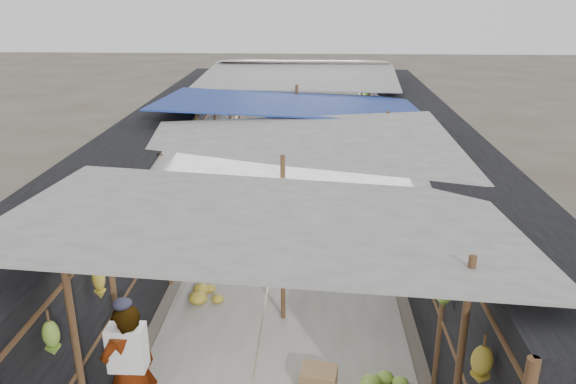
% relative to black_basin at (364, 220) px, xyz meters
% --- Properties ---
extents(aisle_slab, '(3.60, 16.00, 0.02)m').
position_rel_black_basin_xyz_m(aisle_slab, '(-1.53, -0.27, -0.08)').
color(aisle_slab, '#9E998E').
rests_on(aisle_slab, ground).
extents(stall_left, '(1.40, 15.00, 2.30)m').
position_rel_black_basin_xyz_m(stall_left, '(-4.23, -0.27, 1.06)').
color(stall_left, black).
rests_on(stall_left, ground).
extents(stall_right, '(1.40, 15.00, 2.30)m').
position_rel_black_basin_xyz_m(stall_right, '(1.17, -0.27, 1.06)').
color(stall_right, black).
rests_on(stall_right, ground).
extents(crate_mid, '(0.50, 0.42, 0.27)m').
position_rel_black_basin_xyz_m(crate_mid, '(-1.00, -5.32, 0.05)').
color(crate_mid, olive).
rests_on(crate_mid, ground).
extents(crate_back, '(0.54, 0.46, 0.31)m').
position_rel_black_basin_xyz_m(crate_back, '(-1.86, 5.33, 0.07)').
color(crate_back, olive).
rests_on(crate_back, ground).
extents(black_basin, '(0.57, 0.57, 0.17)m').
position_rel_black_basin_xyz_m(black_basin, '(0.00, 0.00, 0.00)').
color(black_basin, black).
rests_on(black_basin, ground).
extents(vendor_elderly, '(0.72, 0.68, 1.65)m').
position_rel_black_basin_xyz_m(vendor_elderly, '(-3.08, -6.15, 0.74)').
color(vendor_elderly, silver).
rests_on(vendor_elderly, ground).
extents(shopper_blue, '(0.90, 0.78, 1.60)m').
position_rel_black_basin_xyz_m(shopper_blue, '(-2.48, 2.15, 0.72)').
color(shopper_blue, '#2145A6').
rests_on(shopper_blue, ground).
extents(vendor_seated, '(0.53, 0.67, 0.91)m').
position_rel_black_basin_xyz_m(vendor_seated, '(-0.12, -1.20, 0.37)').
color(vendor_seated, '#4D4743').
rests_on(vendor_seated, ground).
extents(market_canopy, '(5.62, 15.20, 2.77)m').
position_rel_black_basin_xyz_m(market_canopy, '(-1.50, 0.06, 2.32)').
color(market_canopy, brown).
rests_on(market_canopy, ground).
extents(hanging_bananas, '(3.95, 13.75, 0.87)m').
position_rel_black_basin_xyz_m(hanging_bananas, '(-1.56, -0.20, 1.59)').
color(hanging_bananas, olive).
rests_on(hanging_bananas, ground).
extents(floor_bananas, '(3.66, 9.89, 0.35)m').
position_rel_black_basin_xyz_m(floor_bananas, '(-1.08, -0.50, 0.07)').
color(floor_bananas, '#A18929').
rests_on(floor_bananas, ground).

